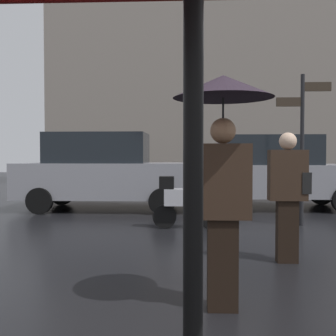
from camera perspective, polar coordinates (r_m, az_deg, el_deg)
pedestrian_with_umbrella at (r=3.77m, az=7.66°, el=4.28°), size 0.92×0.92×2.15m
pedestrian_with_bag at (r=5.65m, az=16.41°, el=-2.83°), size 0.53×0.24×1.72m
parked_scooter at (r=7.95m, az=2.35°, el=-4.48°), size 1.34×0.32×1.23m
parked_car_left at (r=11.20m, az=14.45°, el=-0.48°), size 4.55×2.00×1.93m
parked_car_right at (r=10.78m, az=-8.78°, el=-0.44°), size 4.55×1.96×1.99m
street_signpost at (r=8.67m, az=18.20°, el=4.48°), size 1.08×0.08×3.04m
building_block at (r=20.60m, az=4.39°, el=16.73°), size 14.19×2.85×13.43m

